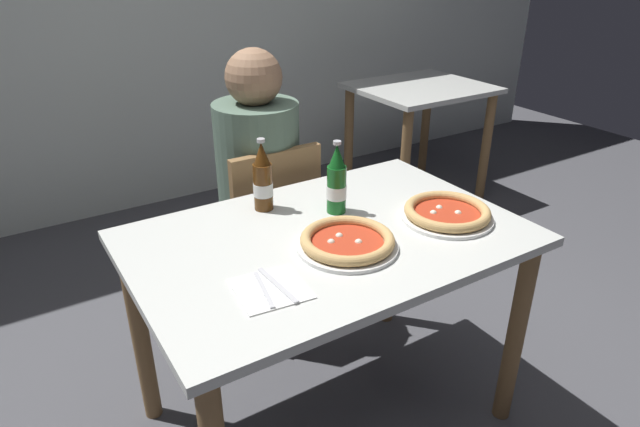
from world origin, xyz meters
TOP-DOWN VIEW (x-y plane):
  - ground_plane at (0.00, 0.00)m, footprint 8.00×8.00m
  - dining_table_main at (0.00, 0.00)m, footprint 1.20×0.80m
  - chair_behind_table at (0.08, 0.61)m, footprint 0.40×0.40m
  - diner_seated at (0.08, 0.66)m, footprint 0.34×0.34m
  - dining_table_background at (1.56, 1.34)m, footprint 0.80×0.70m
  - pizza_margherita_near at (0.38, -0.11)m, footprint 0.30×0.30m
  - pizza_marinara_far at (-0.00, -0.10)m, footprint 0.30×0.30m
  - beer_bottle_left at (-0.09, 0.27)m, footprint 0.07×0.07m
  - beer_bottle_center at (0.11, 0.12)m, footprint 0.07×0.07m
  - napkin_with_cutlery at (-0.29, -0.17)m, footprint 0.20×0.20m

SIDE VIEW (x-z plane):
  - ground_plane at x=0.00m, z-range 0.00..0.00m
  - chair_behind_table at x=0.08m, z-range 0.06..0.91m
  - diner_seated at x=0.08m, z-range -0.02..1.19m
  - dining_table_background at x=1.56m, z-range 0.22..0.97m
  - dining_table_main at x=0.00m, z-range 0.26..1.01m
  - napkin_with_cutlery at x=-0.29m, z-range 0.75..0.76m
  - pizza_marinara_far at x=0.00m, z-range 0.75..0.79m
  - pizza_margherita_near at x=0.38m, z-range 0.75..0.79m
  - beer_bottle_left at x=-0.09m, z-range 0.73..0.98m
  - beer_bottle_center at x=0.11m, z-range 0.73..0.98m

